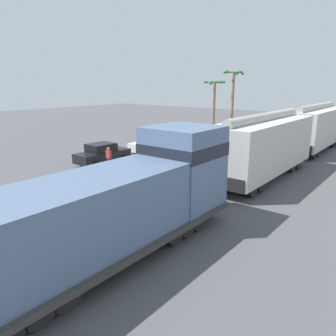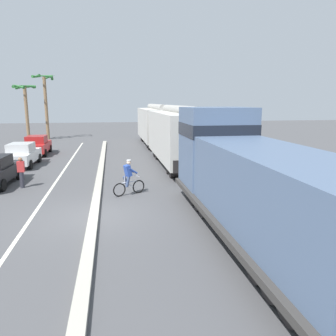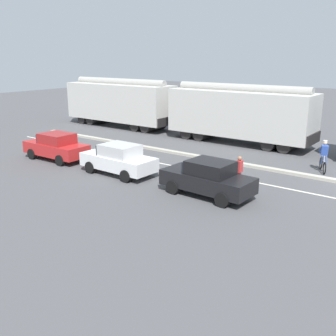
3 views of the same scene
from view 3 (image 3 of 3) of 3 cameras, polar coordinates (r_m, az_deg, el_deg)
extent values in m
cube|color=#B2AD9E|center=(22.50, 12.53, 0.21)|extent=(0.36, 36.00, 0.16)
cube|color=silver|center=(20.44, 9.70, -1.46)|extent=(0.14, 36.00, 0.01)
cube|color=beige|center=(28.38, 10.36, 7.83)|extent=(2.90, 10.40, 3.10)
cylinder|color=#A2A099|center=(28.19, 10.54, 11.31)|extent=(0.60, 9.88, 0.60)
cube|color=black|center=(31.23, 1.58, 6.59)|extent=(2.61, 0.10, 0.70)
cube|color=black|center=(26.69, 20.36, 3.97)|extent=(2.61, 0.10, 0.70)
cylinder|color=black|center=(30.50, 3.85, 5.38)|extent=(2.46, 0.90, 0.90)
cylinder|color=black|center=(29.93, 5.62, 5.13)|extent=(2.46, 0.90, 0.90)
cylinder|color=black|center=(27.60, 15.15, 3.72)|extent=(2.46, 0.90, 0.90)
cylinder|color=black|center=(27.23, 17.29, 3.39)|extent=(2.46, 0.90, 0.90)
cube|color=beige|center=(35.07, -7.02, 9.49)|extent=(2.90, 10.40, 3.10)
cylinder|color=#A2A09A|center=(34.92, -7.12, 12.31)|extent=(0.60, 9.88, 0.60)
cube|color=black|center=(39.01, -12.61, 8.10)|extent=(2.61, 0.10, 0.70)
cube|color=black|center=(31.87, -0.05, 6.78)|extent=(2.61, 0.10, 0.70)
cylinder|color=black|center=(37.98, -11.10, 7.22)|extent=(2.46, 0.90, 0.90)
cylinder|color=black|center=(37.18, -9.94, 7.09)|extent=(2.46, 0.90, 0.90)
cylinder|color=black|center=(33.54, -3.59, 6.35)|extent=(2.46, 0.90, 0.90)
cylinder|color=black|center=(32.84, -2.12, 6.16)|extent=(2.46, 0.90, 0.90)
cube|color=black|center=(17.59, 5.69, -1.90)|extent=(1.88, 4.27, 0.70)
cube|color=black|center=(17.33, 6.16, 0.05)|extent=(1.58, 1.96, 0.60)
cube|color=#1E232D|center=(17.88, 3.48, 0.45)|extent=(1.43, 0.18, 0.51)
cylinder|color=black|center=(17.81, 0.72, -2.79)|extent=(0.25, 0.65, 0.64)
cylinder|color=black|center=(19.03, 3.76, -1.57)|extent=(0.25, 0.65, 0.64)
cylinder|color=black|center=(16.41, 7.87, -4.62)|extent=(0.25, 0.65, 0.64)
cylinder|color=black|center=(17.73, 10.62, -3.16)|extent=(0.25, 0.65, 0.64)
cube|color=silver|center=(20.85, -7.23, 0.90)|extent=(1.78, 4.23, 0.70)
cube|color=beige|center=(20.59, -7.00, 2.58)|extent=(1.54, 1.93, 0.60)
cube|color=#1E232D|center=(21.30, -8.91, 2.82)|extent=(1.43, 0.15, 0.51)
cylinder|color=black|center=(21.34, -11.20, 0.10)|extent=(0.23, 0.64, 0.64)
cylinder|color=black|center=(22.39, -8.10, 0.99)|extent=(0.23, 0.64, 0.64)
cylinder|color=black|center=(19.51, -6.16, -1.19)|extent=(0.23, 0.64, 0.64)
cylinder|color=black|center=(20.65, -3.05, -0.15)|extent=(0.23, 0.64, 0.64)
cube|color=red|center=(24.55, -15.91, 2.71)|extent=(1.77, 4.23, 0.70)
cube|color=maroon|center=(24.30, -15.81, 4.15)|extent=(1.53, 1.93, 0.60)
cube|color=#1E232D|center=(25.08, -17.24, 4.28)|extent=(1.43, 0.14, 0.51)
cylinder|color=black|center=(25.18, -19.14, 1.94)|extent=(0.23, 0.64, 0.64)
cylinder|color=black|center=(26.11, -16.27, 2.66)|extent=(0.23, 0.64, 0.64)
cylinder|color=black|center=(23.15, -15.38, 1.07)|extent=(0.23, 0.64, 0.64)
cylinder|color=black|center=(24.15, -12.43, 1.88)|extent=(0.23, 0.64, 0.64)
torus|color=black|center=(23.32, 21.31, 0.67)|extent=(0.62, 0.34, 0.66)
torus|color=black|center=(22.32, 21.75, -0.03)|extent=(0.62, 0.34, 0.66)
cylinder|color=silver|center=(22.75, 21.61, 1.06)|extent=(0.73, 0.39, 0.05)
cylinder|color=silver|center=(22.88, 21.52, 0.68)|extent=(0.45, 0.25, 0.36)
cylinder|color=silver|center=(22.50, 21.74, 1.28)|extent=(0.04, 0.04, 0.30)
cylinder|color=silver|center=(23.11, 21.48, 1.93)|extent=(0.24, 0.45, 0.04)
cylinder|color=#38476B|center=(22.60, 21.42, 1.12)|extent=(0.33, 0.26, 0.52)
cylinder|color=#38476B|center=(22.64, 21.92, 1.09)|extent=(0.30, 0.24, 0.52)
cube|color=#2D4CA5|center=(22.57, 21.77, 2.42)|extent=(0.44, 0.45, 0.57)
sphere|color=beige|center=(22.55, 21.85, 3.43)|extent=(0.22, 0.22, 0.22)
cylinder|color=white|center=(22.53, 21.87, 3.67)|extent=(0.22, 0.22, 0.05)
cylinder|color=#2D4CA5|center=(22.73, 21.29, 2.56)|extent=(0.45, 0.28, 0.36)
cylinder|color=#2D4CA5|center=(22.79, 22.08, 2.51)|extent=(0.45, 0.28, 0.36)
cylinder|color=#33333D|center=(18.61, 10.20, -1.87)|extent=(0.22, 0.22, 0.85)
cube|color=red|center=(18.41, 10.30, 0.22)|extent=(0.34, 0.22, 0.56)
sphere|color=#9E7051|center=(18.31, 10.36, 1.40)|extent=(0.20, 0.20, 0.20)
camera|label=1|loc=(33.88, 50.02, 10.26)|focal=35.00mm
camera|label=2|loc=(22.94, 62.26, 3.45)|focal=35.00mm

